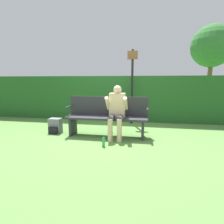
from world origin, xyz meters
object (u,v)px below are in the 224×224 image
at_px(person_seated, 117,109).
at_px(water_bottle, 104,142).
at_px(tree, 212,47).
at_px(signpost, 132,83).
at_px(backpack, 55,126).
at_px(park_bench, 107,116).
at_px(parked_car, 92,90).

distance_m(person_seated, water_bottle, 0.90).
relative_size(person_seated, tree, 0.32).
xyz_separation_m(water_bottle, signpost, (0.44, 2.11, 1.17)).
bearing_deg(backpack, person_seated, -3.72).
bearing_deg(tree, backpack, -137.10).
bearing_deg(park_bench, parked_car, 108.51).
bearing_deg(parked_car, park_bench, -155.24).
xyz_separation_m(person_seated, parked_car, (-3.29, 9.18, -0.05)).
bearing_deg(park_bench, signpost, 68.69).
xyz_separation_m(backpack, signpost, (1.91, 1.35, 1.09)).
relative_size(park_bench, water_bottle, 9.86).
height_order(water_bottle, parked_car, parked_car).
bearing_deg(signpost, parked_car, 114.71).
distance_m(park_bench, signpost, 1.62).
xyz_separation_m(person_seated, tree, (3.70, 5.07, 2.20)).
bearing_deg(backpack, parked_car, 100.27).
bearing_deg(tree, person_seated, -126.12).
relative_size(person_seated, backpack, 3.28).
bearing_deg(tree, park_bench, -128.66).
height_order(backpack, parked_car, parked_car).
distance_m(backpack, signpost, 2.58).
bearing_deg(signpost, water_bottle, -101.86).
height_order(park_bench, signpost, signpost).
bearing_deg(water_bottle, parked_car, 107.55).
xyz_separation_m(parked_car, tree, (6.99, -4.10, 2.25)).
relative_size(person_seated, water_bottle, 6.15).
height_order(park_bench, tree, tree).
xyz_separation_m(park_bench, water_bottle, (0.08, -0.78, -0.41)).
distance_m(signpost, parked_car, 8.52).
xyz_separation_m(park_bench, parked_car, (-3.03, 9.05, 0.14)).
relative_size(signpost, parked_car, 0.48).
relative_size(water_bottle, parked_car, 0.04).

